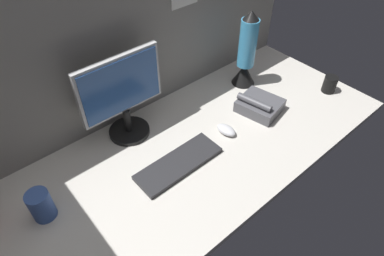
{
  "coord_description": "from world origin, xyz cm",
  "views": [
    {
      "loc": [
        -65.58,
        -75.51,
        104.66
      ],
      "look_at": [
        -6.68,
        0.0,
        14.0
      ],
      "focal_mm": 31.25,
      "sensor_mm": 36.0,
      "label": 1
    }
  ],
  "objects_px": {
    "monitor": "(122,95)",
    "mouse": "(226,130)",
    "mug_ceramic_blue": "(41,205)",
    "mug_black_travel": "(330,84)",
    "keyboard": "(179,163)",
    "desk_phone": "(259,105)",
    "lava_lamp": "(246,55)"
  },
  "relations": [
    {
      "from": "keyboard",
      "to": "desk_phone",
      "type": "distance_m",
      "value": 0.51
    },
    {
      "from": "monitor",
      "to": "mouse",
      "type": "bearing_deg",
      "value": -41.51
    },
    {
      "from": "keyboard",
      "to": "lava_lamp",
      "type": "bearing_deg",
      "value": 19.22
    },
    {
      "from": "mug_ceramic_blue",
      "to": "mug_black_travel",
      "type": "bearing_deg",
      "value": -9.76
    },
    {
      "from": "monitor",
      "to": "keyboard",
      "type": "xyz_separation_m",
      "value": [
        0.05,
        -0.3,
        -0.2
      ]
    },
    {
      "from": "desk_phone",
      "to": "mouse",
      "type": "bearing_deg",
      "value": -177.92
    },
    {
      "from": "mouse",
      "to": "mug_ceramic_blue",
      "type": "relative_size",
      "value": 0.8
    },
    {
      "from": "monitor",
      "to": "mouse",
      "type": "xyz_separation_m",
      "value": [
        0.33,
        -0.29,
        -0.19
      ]
    },
    {
      "from": "monitor",
      "to": "desk_phone",
      "type": "bearing_deg",
      "value": -26.85
    },
    {
      "from": "mug_ceramic_blue",
      "to": "keyboard",
      "type": "bearing_deg",
      "value": -14.32
    },
    {
      "from": "lava_lamp",
      "to": "desk_phone",
      "type": "height_order",
      "value": "lava_lamp"
    },
    {
      "from": "mouse",
      "to": "desk_phone",
      "type": "height_order",
      "value": "desk_phone"
    },
    {
      "from": "keyboard",
      "to": "mouse",
      "type": "xyz_separation_m",
      "value": [
        0.28,
        0.01,
        0.01
      ]
    },
    {
      "from": "monitor",
      "to": "desk_phone",
      "type": "xyz_separation_m",
      "value": [
        0.56,
        -0.28,
        -0.18
      ]
    },
    {
      "from": "mug_black_travel",
      "to": "desk_phone",
      "type": "xyz_separation_m",
      "value": [
        -0.39,
        0.13,
        -0.01
      ]
    },
    {
      "from": "mug_ceramic_blue",
      "to": "mug_black_travel",
      "type": "relative_size",
      "value": 1.39
    },
    {
      "from": "monitor",
      "to": "desk_phone",
      "type": "height_order",
      "value": "monitor"
    },
    {
      "from": "keyboard",
      "to": "mug_ceramic_blue",
      "type": "relative_size",
      "value": 3.08
    },
    {
      "from": "mouse",
      "to": "mug_black_travel",
      "type": "distance_m",
      "value": 0.63
    },
    {
      "from": "mouse",
      "to": "mug_ceramic_blue",
      "type": "height_order",
      "value": "mug_ceramic_blue"
    },
    {
      "from": "monitor",
      "to": "keyboard",
      "type": "height_order",
      "value": "monitor"
    },
    {
      "from": "mug_ceramic_blue",
      "to": "mug_black_travel",
      "type": "xyz_separation_m",
      "value": [
        1.4,
        -0.24,
        -0.02
      ]
    },
    {
      "from": "mug_ceramic_blue",
      "to": "mug_black_travel",
      "type": "distance_m",
      "value": 1.42
    },
    {
      "from": "keyboard",
      "to": "mouse",
      "type": "relative_size",
      "value": 3.85
    },
    {
      "from": "mouse",
      "to": "lava_lamp",
      "type": "distance_m",
      "value": 0.43
    },
    {
      "from": "keyboard",
      "to": "lava_lamp",
      "type": "height_order",
      "value": "lava_lamp"
    },
    {
      "from": "monitor",
      "to": "mug_black_travel",
      "type": "xyz_separation_m",
      "value": [
        0.94,
        -0.41,
        -0.17
      ]
    },
    {
      "from": "keyboard",
      "to": "mouse",
      "type": "distance_m",
      "value": 0.28
    },
    {
      "from": "mug_black_travel",
      "to": "lava_lamp",
      "type": "distance_m",
      "value": 0.45
    },
    {
      "from": "mug_ceramic_blue",
      "to": "lava_lamp",
      "type": "xyz_separation_m",
      "value": [
        1.13,
        0.1,
        0.11
      ]
    },
    {
      "from": "mug_ceramic_blue",
      "to": "lava_lamp",
      "type": "relative_size",
      "value": 0.3
    },
    {
      "from": "monitor",
      "to": "mug_black_travel",
      "type": "height_order",
      "value": "monitor"
    }
  ]
}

